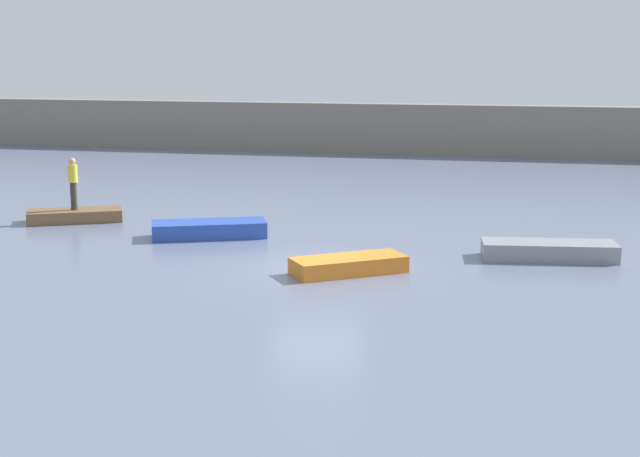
{
  "coord_description": "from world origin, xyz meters",
  "views": [
    {
      "loc": [
        5.51,
        -25.2,
        6.1
      ],
      "look_at": [
        -0.58,
        3.06,
        0.49
      ],
      "focal_mm": 54.67,
      "sensor_mm": 36.0,
      "label": 1
    }
  ],
  "objects_px": {
    "rowboat_brown": "(75,216)",
    "rowboat_orange": "(349,265)",
    "rowboat_blue": "(209,229)",
    "person_yellow_shirt": "(73,181)",
    "rowboat_grey": "(549,250)"
  },
  "relations": [
    {
      "from": "rowboat_grey",
      "to": "rowboat_orange",
      "type": "bearing_deg",
      "value": -158.04
    },
    {
      "from": "rowboat_blue",
      "to": "rowboat_brown",
      "type": "bearing_deg",
      "value": 141.4
    },
    {
      "from": "rowboat_blue",
      "to": "person_yellow_shirt",
      "type": "height_order",
      "value": "person_yellow_shirt"
    },
    {
      "from": "rowboat_blue",
      "to": "person_yellow_shirt",
      "type": "bearing_deg",
      "value": 141.4
    },
    {
      "from": "rowboat_orange",
      "to": "rowboat_grey",
      "type": "xyz_separation_m",
      "value": [
        5.23,
        2.87,
        0.03
      ]
    },
    {
      "from": "rowboat_brown",
      "to": "rowboat_orange",
      "type": "bearing_deg",
      "value": -53.23
    },
    {
      "from": "person_yellow_shirt",
      "to": "rowboat_grey",
      "type": "bearing_deg",
      "value": -9.15
    },
    {
      "from": "rowboat_grey",
      "to": "person_yellow_shirt",
      "type": "distance_m",
      "value": 15.98
    },
    {
      "from": "rowboat_grey",
      "to": "person_yellow_shirt",
      "type": "bearing_deg",
      "value": 164.09
    },
    {
      "from": "rowboat_brown",
      "to": "rowboat_orange",
      "type": "distance_m",
      "value": 11.82
    },
    {
      "from": "rowboat_blue",
      "to": "rowboat_orange",
      "type": "height_order",
      "value": "rowboat_blue"
    },
    {
      "from": "rowboat_orange",
      "to": "person_yellow_shirt",
      "type": "bearing_deg",
      "value": 118.17
    },
    {
      "from": "rowboat_brown",
      "to": "person_yellow_shirt",
      "type": "height_order",
      "value": "person_yellow_shirt"
    },
    {
      "from": "rowboat_blue",
      "to": "rowboat_grey",
      "type": "distance_m",
      "value": 10.44
    },
    {
      "from": "rowboat_brown",
      "to": "rowboat_grey",
      "type": "distance_m",
      "value": 15.94
    }
  ]
}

